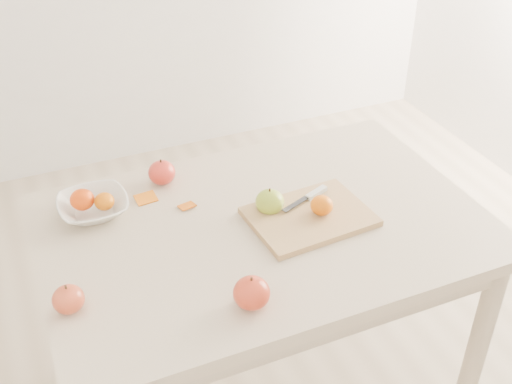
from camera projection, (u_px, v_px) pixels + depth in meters
name	position (u px, v px, depth m)	size (l,w,h in m)	color
table	(263.00, 251.00, 1.80)	(1.20, 0.80, 0.75)	beige
cutting_board	(309.00, 217.00, 1.75)	(0.32, 0.24, 0.02)	tan
board_tangerine	(322.00, 205.00, 1.73)	(0.06, 0.06, 0.05)	#D16607
fruit_bowl	(93.00, 207.00, 1.77)	(0.19, 0.19, 0.05)	white
bowl_tangerine_near	(82.00, 200.00, 1.75)	(0.07, 0.07, 0.06)	#D33C07
bowl_tangerine_far	(104.00, 201.00, 1.75)	(0.06, 0.06, 0.05)	orange
orange_peel_a	(146.00, 199.00, 1.83)	(0.06, 0.04, 0.00)	orange
orange_peel_b	(187.00, 207.00, 1.80)	(0.04, 0.04, 0.00)	#C3570D
paring_knife	(313.00, 195.00, 1.81)	(0.17, 0.07, 0.01)	silver
apple_green	(270.00, 202.00, 1.76)	(0.08, 0.08, 0.07)	olive
apple_red_c	(252.00, 293.00, 1.46)	(0.09, 0.09, 0.08)	#8A0606
apple_red_a	(162.00, 173.00, 1.89)	(0.08, 0.08, 0.07)	#9E0310
apple_red_d	(68.00, 299.00, 1.45)	(0.07, 0.07, 0.07)	maroon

